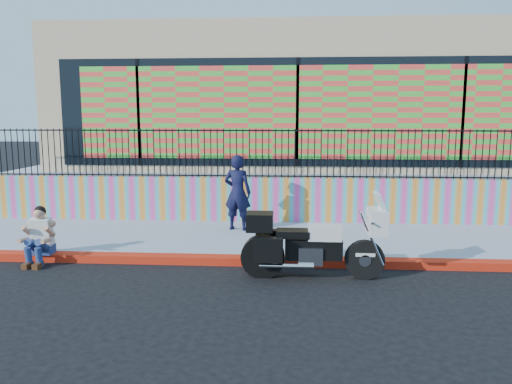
{
  "coord_description": "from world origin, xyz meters",
  "views": [
    {
      "loc": [
        -0.17,
        -9.02,
        2.75
      ],
      "look_at": [
        -0.88,
        1.2,
        1.2
      ],
      "focal_mm": 35.0,
      "sensor_mm": 36.0,
      "label": 1
    }
  ],
  "objects": [
    {
      "name": "ground",
      "position": [
        0.0,
        0.0,
        0.0
      ],
      "size": [
        90.0,
        90.0,
        0.0
      ],
      "primitive_type": "plane",
      "color": "black",
      "rests_on": "ground"
    },
    {
      "name": "red_curb",
      "position": [
        0.0,
        0.0,
        0.07
      ],
      "size": [
        16.0,
        0.3,
        0.15
      ],
      "primitive_type": "cube",
      "color": "red",
      "rests_on": "ground"
    },
    {
      "name": "sidewalk",
      "position": [
        0.0,
        1.65,
        0.07
      ],
      "size": [
        16.0,
        3.0,
        0.15
      ],
      "primitive_type": "cube",
      "color": "#969DB4",
      "rests_on": "ground"
    },
    {
      "name": "mural_wall",
      "position": [
        0.0,
        3.25,
        0.7
      ],
      "size": [
        16.0,
        0.2,
        1.1
      ],
      "primitive_type": "cube",
      "color": "#E73C96",
      "rests_on": "sidewalk"
    },
    {
      "name": "metal_fence",
      "position": [
        0.0,
        3.25,
        1.85
      ],
      "size": [
        15.8,
        0.04,
        1.2
      ],
      "primitive_type": null,
      "color": "black",
      "rests_on": "mural_wall"
    },
    {
      "name": "elevated_platform",
      "position": [
        0.0,
        8.35,
        0.62
      ],
      "size": [
        16.0,
        10.0,
        1.25
      ],
      "primitive_type": "cube",
      "color": "#969DB4",
      "rests_on": "ground"
    },
    {
      "name": "storefront_building",
      "position": [
        0.0,
        8.13,
        3.25
      ],
      "size": [
        14.0,
        8.06,
        4.0
      ],
      "color": "tan",
      "rests_on": "elevated_platform"
    },
    {
      "name": "police_motorcycle",
      "position": [
        0.19,
        -0.7,
        0.63
      ],
      "size": [
        2.41,
        0.8,
        1.5
      ],
      "color": "black",
      "rests_on": "ground"
    },
    {
      "name": "police_officer",
      "position": [
        -1.37,
        2.25,
        1.02
      ],
      "size": [
        0.71,
        0.55,
        1.74
      ],
      "primitive_type": "imported",
      "rotation": [
        0.0,
        0.0,
        2.92
      ],
      "color": "black",
      "rests_on": "sidewalk"
    },
    {
      "name": "seated_man",
      "position": [
        -4.86,
        -0.25,
        0.45
      ],
      "size": [
        0.54,
        0.71,
        1.06
      ],
      "color": "navy",
      "rests_on": "ground"
    }
  ]
}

